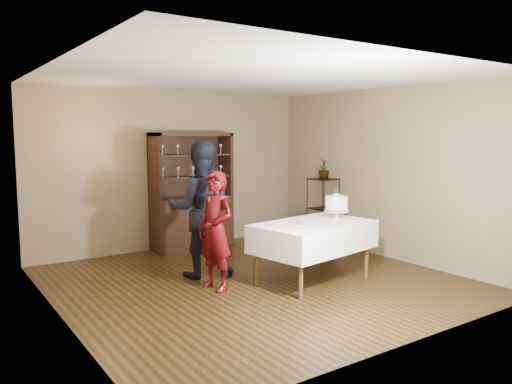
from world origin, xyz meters
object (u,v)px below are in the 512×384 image
Objects in this scene: cake_table at (313,236)px; woman at (216,231)px; china_hutch at (192,210)px; man at (201,209)px; cake at (337,204)px; plant_etagere at (323,208)px; potted_plant at (324,169)px.

woman is at bearing 160.87° from cake_table.
china_hutch is 1.15× the size of cake_table.
cake is (1.61, -0.99, 0.05)m from man.
china_hutch is at bearing 153.17° from plant_etagere.
man is (-0.69, -1.63, 0.28)m from china_hutch.
cake_table is at bearing -80.92° from china_hutch.
cake_table is at bearing -135.18° from potted_plant.
plant_etagere is (2.08, -1.05, -0.01)m from china_hutch.
woman reaches higher than cake_table.
potted_plant is (1.17, 1.57, 0.37)m from cake.
cake_table is at bearing -134.97° from plant_etagere.
cake reaches higher than plant_etagere.
man reaches higher than cake.
china_hutch is at bearing 146.63° from woman.
woman reaches higher than plant_etagere.
woman is 3.22m from potted_plant.
china_hutch is at bearing 153.53° from potted_plant.
cake is (1.75, -0.35, 0.24)m from woman.
potted_plant reaches higher than cake.
cake_table is 3.59× the size of cake.
man reaches higher than woman.
man is 1.89m from cake.
china_hutch is at bearing 109.53° from cake.
cake is at bearing -126.77° from potted_plant.
china_hutch is 2.74m from cake_table.
man reaches higher than cake_table.
potted_plant is at bearing 19.91° from plant_etagere.
plant_etagere is at bearing 99.27° from woman.
cake_table is at bearing 160.10° from man.
plant_etagere is at bearing 45.03° from cake_table.
plant_etagere is at bearing -144.34° from man.
man is at bearing 148.58° from cake.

